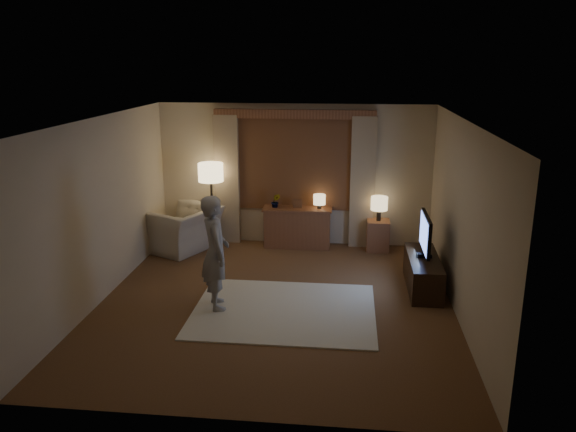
# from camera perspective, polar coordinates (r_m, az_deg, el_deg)

# --- Properties ---
(room) EXTENTS (5.04, 5.54, 2.64)m
(room) POSITION_cam_1_polar(r_m,az_deg,el_deg) (8.18, -0.85, 1.27)
(room) COLOR brown
(room) RESTS_ON ground
(rug) EXTENTS (2.50, 2.00, 0.02)m
(rug) POSITION_cam_1_polar(r_m,az_deg,el_deg) (7.88, -0.39, -9.56)
(rug) COLOR beige
(rug) RESTS_ON floor
(sideboard) EXTENTS (1.20, 0.40, 0.70)m
(sideboard) POSITION_cam_1_polar(r_m,az_deg,el_deg) (10.35, 0.95, -1.26)
(sideboard) COLOR brown
(sideboard) RESTS_ON floor
(picture_frame) EXTENTS (0.16, 0.02, 0.20)m
(picture_frame) POSITION_cam_1_polar(r_m,az_deg,el_deg) (10.23, 0.96, 1.15)
(picture_frame) COLOR brown
(picture_frame) RESTS_ON sideboard
(plant) EXTENTS (0.17, 0.13, 0.30)m
(plant) POSITION_cam_1_polar(r_m,az_deg,el_deg) (10.26, -1.26, 1.48)
(plant) COLOR #999999
(plant) RESTS_ON sideboard
(table_lamp_sideboard) EXTENTS (0.22, 0.22, 0.30)m
(table_lamp_sideboard) POSITION_cam_1_polar(r_m,az_deg,el_deg) (10.18, 3.21, 1.62)
(table_lamp_sideboard) COLOR black
(table_lamp_sideboard) RESTS_ON sideboard
(floor_lamp) EXTENTS (0.45, 0.45, 1.56)m
(floor_lamp) POSITION_cam_1_polar(r_m,az_deg,el_deg) (10.26, -7.84, 3.96)
(floor_lamp) COLOR black
(floor_lamp) RESTS_ON floor
(armchair) EXTENTS (1.46, 1.53, 0.78)m
(armchair) POSITION_cam_1_polar(r_m,az_deg,el_deg) (10.37, -10.62, -1.29)
(armchair) COLOR #BFB59D
(armchair) RESTS_ON floor
(side_table) EXTENTS (0.40, 0.40, 0.56)m
(side_table) POSITION_cam_1_polar(r_m,az_deg,el_deg) (10.30, 9.11, -1.96)
(side_table) COLOR brown
(side_table) RESTS_ON floor
(table_lamp_side) EXTENTS (0.30, 0.30, 0.44)m
(table_lamp_side) POSITION_cam_1_polar(r_m,az_deg,el_deg) (10.14, 9.26, 1.21)
(table_lamp_side) COLOR black
(table_lamp_side) RESTS_ON side_table
(tv_stand) EXTENTS (0.45, 1.40, 0.50)m
(tv_stand) POSITION_cam_1_polar(r_m,az_deg,el_deg) (8.76, 13.54, -5.63)
(tv_stand) COLOR black
(tv_stand) RESTS_ON floor
(tv) EXTENTS (0.22, 0.91, 0.65)m
(tv) POSITION_cam_1_polar(r_m,az_deg,el_deg) (8.56, 13.79, -1.82)
(tv) COLOR black
(tv) RESTS_ON tv_stand
(person) EXTENTS (0.57, 0.68, 1.60)m
(person) POSITION_cam_1_polar(r_m,az_deg,el_deg) (7.75, -7.39, -3.67)
(person) COLOR #A29D96
(person) RESTS_ON rug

